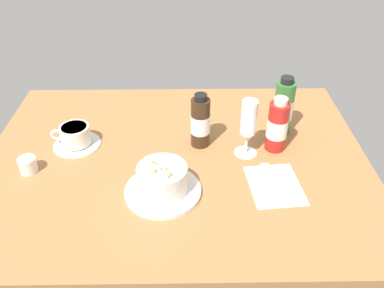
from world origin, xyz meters
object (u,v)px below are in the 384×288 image
Objects in this scene: coffee_cup at (75,137)px; wine_glass at (248,121)px; sauce_bottle_red at (277,126)px; creamer_jug at (28,164)px; porridge_bowl at (162,181)px; sauce_bottle_brown at (200,122)px; cutlery_setting at (275,184)px; sauce_bottle_green at (283,107)px.

coffee_cup is 0.82× the size of wine_glass.
sauce_bottle_red reaches higher than coffee_cup.
creamer_jug is 61.60cm from wine_glass.
wine_glass is at bearing 35.90° from porridge_bowl.
sauce_bottle_brown is (37.02, 0.04, 4.70)cm from coffee_cup.
sauce_bottle_red is at bearing 8.06° from creamer_jug.
wine_glass reaches higher than sauce_bottle_brown.
coffee_cup is 2.44× the size of creamer_jug.
sauce_bottle_green reaches higher than cutlery_setting.
sauce_bottle_brown reaches higher than porridge_bowl.
porridge_bowl is at bearing -174.34° from cutlery_setting.
sauce_bottle_green is 9.65cm from sauce_bottle_red.
cutlery_setting is 59.26cm from coffee_cup.
sauce_bottle_brown and sauce_bottle_red have the same top height.
sauce_bottle_green reaches higher than creamer_jug.
porridge_bowl is 37.74cm from sauce_bottle_red.
coffee_cup is at bearing 141.13° from porridge_bowl.
wine_glass is at bearing 113.28° from cutlery_setting.
wine_glass is (50.15, -4.71, 7.98)cm from coffee_cup.
porridge_bowl is at bearing -141.54° from sauce_bottle_green.
sauce_bottle_green is at bearing 69.34° from sauce_bottle_red.
sauce_bottle_green is (25.40, 6.64, 0.88)cm from sauce_bottle_brown.
sauce_bottle_red is at bearing -110.66° from sauce_bottle_green.
cutlery_setting is 3.11× the size of creamer_jug.
creamer_jug is 0.34× the size of sauce_bottle_brown.
sauce_bottle_brown is at bearing 173.92° from sauce_bottle_red.
sauce_bottle_green is at bearing 6.11° from coffee_cup.
creamer_jug is at bearing -165.60° from sauce_bottle_brown.
coffee_cup is at bearing -179.94° from sauce_bottle_brown.
wine_glass is at bearing -137.12° from sauce_bottle_green.
cutlery_setting is 27.81cm from sauce_bottle_brown.
sauce_bottle_red reaches higher than cutlery_setting.
wine_glass is 1.03× the size of sauce_bottle_red.
creamer_jug is at bearing -173.01° from wine_glass.
cutlery_setting is 66.89cm from creamer_jug.
wine_glass is at bearing -5.37° from coffee_cup.
wine_glass is at bearing -164.83° from sauce_bottle_red.
sauce_bottle_red is (59.03, -2.30, 4.64)cm from coffee_cup.
porridge_bowl is at bearing -38.87° from coffee_cup.
sauce_bottle_red reaches higher than porridge_bowl.
coffee_cup is 0.84× the size of sauce_bottle_brown.
wine_glass is 0.93× the size of sauce_bottle_green.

